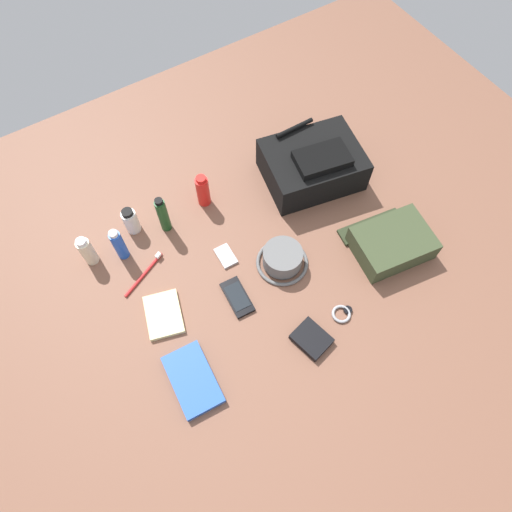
% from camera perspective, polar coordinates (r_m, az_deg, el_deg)
% --- Properties ---
extents(ground_plane, '(2.64, 2.02, 0.02)m').
position_cam_1_polar(ground_plane, '(1.57, 0.00, -0.89)').
color(ground_plane, brown).
rests_on(ground_plane, ground).
extents(backpack, '(0.39, 0.32, 0.16)m').
position_cam_1_polar(backpack, '(1.71, 7.03, 11.20)').
color(backpack, black).
rests_on(backpack, ground_plane).
extents(toiletry_pouch, '(0.27, 0.26, 0.08)m').
position_cam_1_polar(toiletry_pouch, '(1.62, 16.43, 1.64)').
color(toiletry_pouch, '#384228').
rests_on(toiletry_pouch, ground_plane).
extents(bucket_hat, '(0.18, 0.18, 0.07)m').
position_cam_1_polar(bucket_hat, '(1.53, 3.30, -0.35)').
color(bucket_hat, slate).
rests_on(bucket_hat, ground_plane).
extents(lotion_bottle, '(0.04, 0.04, 0.13)m').
position_cam_1_polar(lotion_bottle, '(1.61, -20.22, 0.59)').
color(lotion_bottle, beige).
rests_on(lotion_bottle, ground_plane).
extents(deodorant_spray, '(0.04, 0.04, 0.15)m').
position_cam_1_polar(deodorant_spray, '(1.58, -16.65, 1.37)').
color(deodorant_spray, blue).
rests_on(deodorant_spray, ground_plane).
extents(toothpaste_tube, '(0.05, 0.05, 0.11)m').
position_cam_1_polar(toothpaste_tube, '(1.64, -15.28, 4.24)').
color(toothpaste_tube, white).
rests_on(toothpaste_tube, ground_plane).
extents(shampoo_bottle, '(0.04, 0.04, 0.17)m').
position_cam_1_polar(shampoo_bottle, '(1.59, -11.47, 5.03)').
color(shampoo_bottle, '#19471E').
rests_on(shampoo_bottle, ground_plane).
extents(sunscreen_spray, '(0.05, 0.05, 0.14)m').
position_cam_1_polar(sunscreen_spray, '(1.64, -6.61, 8.06)').
color(sunscreen_spray, red).
rests_on(sunscreen_spray, ground_plane).
extents(paperback_novel, '(0.14, 0.21, 0.02)m').
position_cam_1_polar(paperback_novel, '(1.42, -7.85, -14.97)').
color(paperback_novel, blue).
rests_on(paperback_novel, ground_plane).
extents(cell_phone, '(0.07, 0.14, 0.01)m').
position_cam_1_polar(cell_phone, '(1.50, -2.34, -5.12)').
color(cell_phone, black).
rests_on(cell_phone, ground_plane).
extents(media_player, '(0.06, 0.09, 0.01)m').
position_cam_1_polar(media_player, '(1.57, -3.76, -0.01)').
color(media_player, '#B7B7BC').
rests_on(media_player, ground_plane).
extents(wristwatch, '(0.07, 0.06, 0.01)m').
position_cam_1_polar(wristwatch, '(1.50, 10.64, -7.02)').
color(wristwatch, '#99999E').
rests_on(wristwatch, ground_plane).
extents(toothbrush, '(0.18, 0.09, 0.02)m').
position_cam_1_polar(toothbrush, '(1.58, -13.52, -1.94)').
color(toothbrush, red).
rests_on(toothbrush, ground_plane).
extents(wallet, '(0.11, 0.13, 0.02)m').
position_cam_1_polar(wallet, '(1.45, 6.75, -10.26)').
color(wallet, black).
rests_on(wallet, ground_plane).
extents(notepad, '(0.15, 0.17, 0.02)m').
position_cam_1_polar(notepad, '(1.50, -11.39, -7.14)').
color(notepad, beige).
rests_on(notepad, ground_plane).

